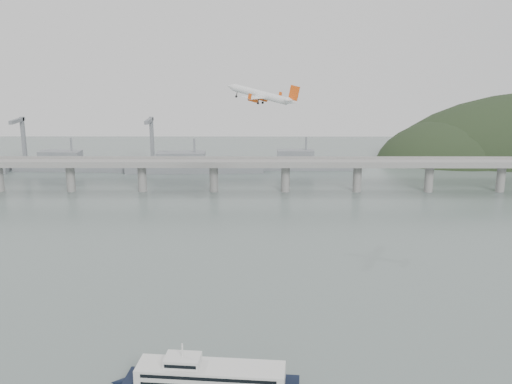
{
  "coord_description": "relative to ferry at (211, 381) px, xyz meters",
  "views": [
    {
      "loc": [
        0.99,
        -206.45,
        101.78
      ],
      "look_at": [
        0.0,
        55.0,
        36.0
      ],
      "focal_mm": 42.0,
      "sensor_mm": 36.0,
      "label": 1
    }
  ],
  "objects": [
    {
      "name": "bridge",
      "position": [
        11.78,
        248.74,
        13.26
      ],
      "size": [
        800.0,
        22.0,
        23.9
      ],
      "color": "gray",
      "rests_on": "ground"
    },
    {
      "name": "ground",
      "position": [
        12.93,
        48.74,
        -4.39
      ],
      "size": [
        900.0,
        900.0,
        0.0
      ],
      "primitive_type": "plane",
      "color": "slate",
      "rests_on": "ground"
    },
    {
      "name": "airliner",
      "position": [
        15.72,
        147.3,
        71.23
      ],
      "size": [
        38.02,
        35.85,
        11.1
      ],
      "rotation": [
        0.05,
        -0.2,
        2.69
      ],
      "color": "white",
      "rests_on": "ground"
    },
    {
      "name": "distant_fleet",
      "position": [
        -142.43,
        313.82,
        1.83
      ],
      "size": [
        453.0,
        60.9,
        40.0
      ],
      "color": "slate",
      "rests_on": "ground"
    },
    {
      "name": "ferry",
      "position": [
        0.0,
        0.0,
        0.0
      ],
      "size": [
        85.78,
        20.13,
        16.18
      ],
      "rotation": [
        0.0,
        0.0,
        -0.09
      ],
      "color": "black",
      "rests_on": "ground"
    }
  ]
}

